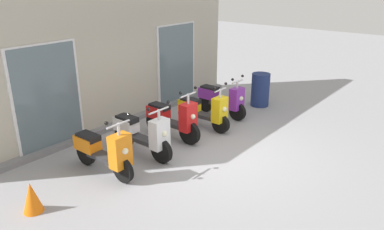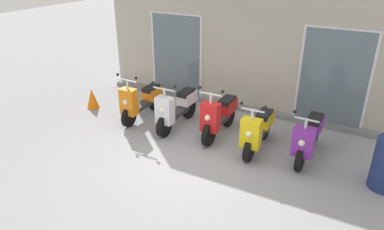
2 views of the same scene
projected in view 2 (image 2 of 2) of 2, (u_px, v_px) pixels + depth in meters
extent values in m
plane|color=#939399|center=(191.00, 162.00, 6.92)|extent=(40.00, 40.00, 0.00)
cube|color=#B2AD9E|center=(252.00, 35.00, 8.58)|extent=(8.18, 0.30, 3.84)
cube|color=slate|center=(243.00, 108.00, 9.17)|extent=(8.18, 0.20, 0.12)
cube|color=silver|center=(177.00, 56.00, 9.65)|extent=(1.56, 0.04, 2.30)
cube|color=slate|center=(176.00, 56.00, 9.64)|extent=(1.44, 0.02, 2.22)
cube|color=silver|center=(333.00, 80.00, 7.89)|extent=(1.56, 0.04, 2.30)
cube|color=slate|center=(333.00, 80.00, 7.88)|extent=(1.44, 0.02, 2.22)
cylinder|color=black|center=(129.00, 117.00, 8.25)|extent=(0.09, 0.48, 0.48)
cylinder|color=black|center=(155.00, 101.00, 9.13)|extent=(0.09, 0.48, 0.48)
cube|color=#2D2D30|center=(142.00, 105.00, 8.65)|extent=(0.26, 0.68, 0.09)
cube|color=orange|center=(129.00, 102.00, 8.13)|extent=(0.38, 0.24, 0.62)
sphere|color=#F2EFCC|center=(125.00, 102.00, 8.01)|extent=(0.12, 0.12, 0.12)
cube|color=orange|center=(152.00, 93.00, 8.94)|extent=(0.30, 0.52, 0.28)
cube|color=black|center=(151.00, 88.00, 8.85)|extent=(0.26, 0.48, 0.11)
cylinder|color=silver|center=(127.00, 85.00, 7.95)|extent=(0.06, 0.06, 0.24)
cylinder|color=silver|center=(127.00, 81.00, 7.91)|extent=(0.51, 0.04, 0.04)
sphere|color=black|center=(136.00, 78.00, 7.76)|extent=(0.07, 0.07, 0.07)
sphere|color=black|center=(118.00, 75.00, 7.98)|extent=(0.07, 0.07, 0.07)
cylinder|color=black|center=(164.00, 126.00, 7.80)|extent=(0.12, 0.51, 0.50)
cylinder|color=black|center=(189.00, 108.00, 8.69)|extent=(0.12, 0.51, 0.50)
cube|color=#2D2D30|center=(177.00, 113.00, 8.21)|extent=(0.26, 0.70, 0.09)
cube|color=white|center=(165.00, 110.00, 7.68)|extent=(0.38, 0.24, 0.60)
sphere|color=#F2EFCC|center=(161.00, 111.00, 7.56)|extent=(0.12, 0.12, 0.12)
cube|color=white|center=(187.00, 98.00, 8.48)|extent=(0.30, 0.52, 0.28)
cube|color=black|center=(186.00, 93.00, 8.39)|extent=(0.26, 0.48, 0.11)
cylinder|color=silver|center=(164.00, 93.00, 7.51)|extent=(0.06, 0.06, 0.23)
cylinder|color=silver|center=(164.00, 89.00, 7.47)|extent=(0.54, 0.04, 0.04)
sphere|color=black|center=(175.00, 87.00, 7.31)|extent=(0.07, 0.07, 0.07)
sphere|color=black|center=(153.00, 83.00, 7.55)|extent=(0.07, 0.07, 0.07)
cylinder|color=black|center=(209.00, 134.00, 7.44)|extent=(0.11, 0.53, 0.53)
cylinder|color=black|center=(229.00, 115.00, 8.28)|extent=(0.11, 0.53, 0.53)
cube|color=#2D2D30|center=(220.00, 120.00, 7.82)|extent=(0.26, 0.65, 0.09)
cube|color=red|center=(210.00, 117.00, 7.32)|extent=(0.38, 0.24, 0.62)
sphere|color=#F2EFCC|center=(208.00, 118.00, 7.20)|extent=(0.12, 0.12, 0.12)
cube|color=red|center=(227.00, 106.00, 8.07)|extent=(0.30, 0.52, 0.28)
cube|color=black|center=(227.00, 101.00, 7.98)|extent=(0.26, 0.48, 0.11)
cylinder|color=silver|center=(211.00, 99.00, 7.14)|extent=(0.06, 0.06, 0.24)
cylinder|color=silver|center=(211.00, 94.00, 7.10)|extent=(0.51, 0.04, 0.04)
sphere|color=black|center=(223.00, 92.00, 6.95)|extent=(0.07, 0.07, 0.07)
sphere|color=black|center=(200.00, 87.00, 7.17)|extent=(0.07, 0.07, 0.07)
cylinder|color=black|center=(249.00, 150.00, 6.90)|extent=(0.12, 0.45, 0.45)
cylinder|color=black|center=(265.00, 128.00, 7.75)|extent=(0.12, 0.45, 0.45)
cube|color=#2D2D30|center=(258.00, 134.00, 7.28)|extent=(0.27, 0.66, 0.09)
cube|color=yellow|center=(251.00, 133.00, 6.78)|extent=(0.38, 0.25, 0.59)
sphere|color=#F2EFCC|center=(249.00, 134.00, 6.66)|extent=(0.12, 0.12, 0.12)
cube|color=yellow|center=(265.00, 120.00, 7.56)|extent=(0.31, 0.52, 0.28)
cube|color=black|center=(265.00, 114.00, 7.47)|extent=(0.27, 0.48, 0.11)
cylinder|color=silver|center=(252.00, 115.00, 6.62)|extent=(0.06, 0.06, 0.23)
cylinder|color=silver|center=(253.00, 110.00, 6.58)|extent=(0.46, 0.04, 0.04)
sphere|color=black|center=(265.00, 108.00, 6.44)|extent=(0.07, 0.07, 0.07)
sphere|color=black|center=(241.00, 103.00, 6.63)|extent=(0.07, 0.07, 0.07)
cylinder|color=black|center=(300.00, 159.00, 6.60)|extent=(0.12, 0.47, 0.47)
cylinder|color=black|center=(313.00, 136.00, 7.42)|extent=(0.12, 0.47, 0.47)
cube|color=#2D2D30|center=(308.00, 142.00, 6.97)|extent=(0.28, 0.66, 0.09)
cube|color=purple|center=(303.00, 142.00, 6.48)|extent=(0.39, 0.25, 0.57)
sphere|color=#F2EFCC|center=(302.00, 143.00, 6.36)|extent=(0.12, 0.12, 0.12)
cube|color=purple|center=(314.00, 124.00, 7.21)|extent=(0.32, 0.53, 0.28)
cube|color=black|center=(315.00, 119.00, 7.12)|extent=(0.27, 0.49, 0.11)
cylinder|color=silver|center=(306.00, 124.00, 6.33)|extent=(0.06, 0.06, 0.21)
cylinder|color=silver|center=(307.00, 120.00, 6.29)|extent=(0.45, 0.05, 0.04)
sphere|color=black|center=(320.00, 117.00, 6.15)|extent=(0.07, 0.07, 0.07)
sphere|color=black|center=(295.00, 112.00, 6.35)|extent=(0.07, 0.07, 0.07)
cone|color=orange|center=(92.00, 98.00, 9.24)|extent=(0.32, 0.32, 0.52)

